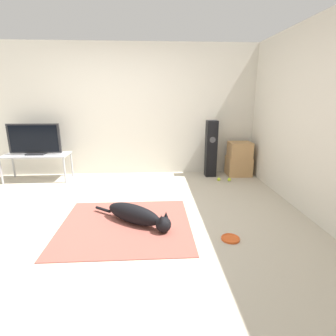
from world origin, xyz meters
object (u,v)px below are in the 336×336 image
at_px(floor_speaker, 211,149).
at_px(tv_stand, 37,157).
at_px(tv, 34,139).
at_px(tennis_ball_near_speaker, 229,180).
at_px(dog, 137,215).
at_px(cardboard_box_lower, 238,166).
at_px(frisbee, 230,238).
at_px(cardboard_box_upper, 240,150).
at_px(tennis_ball_by_boxes, 219,179).

relative_size(floor_speaker, tv_stand, 0.93).
distance_m(tv, tennis_ball_near_speaker, 3.73).
relative_size(dog, cardboard_box_lower, 2.16).
bearing_deg(tv, cardboard_box_lower, 1.37).
xyz_separation_m(frisbee, tv, (-3.06, 2.37, 0.77)).
relative_size(cardboard_box_upper, tennis_ball_by_boxes, 6.54).
bearing_deg(tv_stand, dog, -44.35).
distance_m(cardboard_box_upper, floor_speaker, 0.58).
bearing_deg(floor_speaker, tennis_ball_near_speaker, -52.63).
distance_m(frisbee, cardboard_box_lower, 2.62).
bearing_deg(dog, floor_speaker, 56.06).
xyz_separation_m(cardboard_box_lower, tv, (-3.93, -0.09, 0.60)).
relative_size(cardboard_box_upper, tv, 0.46).
bearing_deg(floor_speaker, dog, -123.94).
bearing_deg(tv_stand, cardboard_box_lower, 1.41).
relative_size(cardboard_box_lower, cardboard_box_upper, 1.09).
xyz_separation_m(dog, frisbee, (1.07, -0.42, -0.12)).
relative_size(tv, tennis_ball_by_boxes, 14.36).
relative_size(tv_stand, tennis_ball_near_speaker, 18.07).
bearing_deg(frisbee, tv_stand, 142.29).
bearing_deg(tennis_ball_near_speaker, floor_speaker, 127.37).
distance_m(floor_speaker, tv_stand, 3.35).
relative_size(frisbee, tv, 0.22).
bearing_deg(tennis_ball_near_speaker, tennis_ball_by_boxes, 170.45).
xyz_separation_m(cardboard_box_upper, tennis_ball_near_speaker, (-0.29, -0.38, -0.50)).
relative_size(dog, tv_stand, 0.85).
height_order(dog, frisbee, dog).
height_order(cardboard_box_lower, cardboard_box_upper, cardboard_box_upper).
xyz_separation_m(floor_speaker, tv_stand, (-3.35, -0.08, -0.11)).
distance_m(cardboard_box_lower, tv_stand, 3.94).
xyz_separation_m(cardboard_box_upper, tv_stand, (-3.93, -0.08, -0.08)).
bearing_deg(floor_speaker, frisbee, -96.76).
height_order(frisbee, tv_stand, tv_stand).
xyz_separation_m(frisbee, floor_speaker, (0.29, 2.44, 0.54)).
distance_m(tv, tennis_ball_by_boxes, 3.54).
height_order(tv, tennis_ball_by_boxes, tv).
height_order(dog, tv_stand, tv_stand).
height_order(cardboard_box_lower, floor_speaker, floor_speaker).
distance_m(floor_speaker, tennis_ball_by_boxes, 0.64).
bearing_deg(cardboard_box_upper, tv_stand, -178.88).
relative_size(dog, frisbee, 4.83).
bearing_deg(dog, tennis_ball_by_boxes, 48.94).
bearing_deg(frisbee, cardboard_box_upper, 70.30).
bearing_deg(tv, cardboard_box_upper, 1.08).
bearing_deg(tennis_ball_near_speaker, cardboard_box_lower, 53.22).
bearing_deg(tennis_ball_by_boxes, tv_stand, 175.55).
bearing_deg(tv_stand, tennis_ball_by_boxes, -4.45).
distance_m(frisbee, floor_speaker, 2.52).
bearing_deg(floor_speaker, cardboard_box_upper, -0.27).
bearing_deg(floor_speaker, tennis_ball_by_boxes, -74.27).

